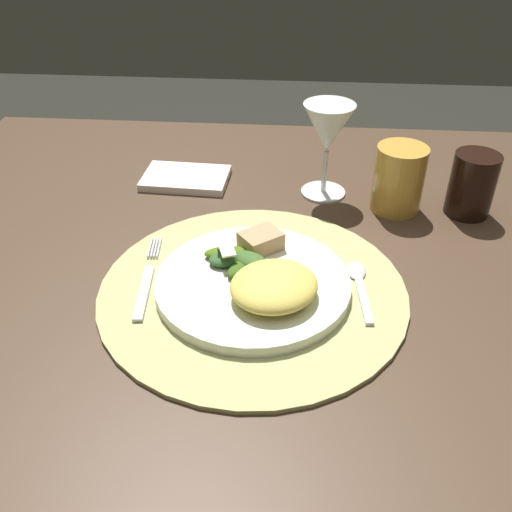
# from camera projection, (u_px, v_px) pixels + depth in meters

# --- Properties ---
(dining_table) EXTENTS (1.21, 0.89, 0.74)m
(dining_table) POSITION_uv_depth(u_px,v_px,m) (282.00, 321.00, 0.86)
(dining_table) COLOR #473323
(dining_table) RESTS_ON ground
(placemat) EXTENTS (0.38, 0.38, 0.01)m
(placemat) POSITION_uv_depth(u_px,v_px,m) (253.00, 290.00, 0.71)
(placemat) COLOR tan
(placemat) RESTS_ON dining_table
(dinner_plate) EXTENTS (0.24, 0.24, 0.01)m
(dinner_plate) POSITION_uv_depth(u_px,v_px,m) (253.00, 284.00, 0.70)
(dinner_plate) COLOR silver
(dinner_plate) RESTS_ON placemat
(pasta_serving) EXTENTS (0.14, 0.14, 0.03)m
(pasta_serving) POSITION_uv_depth(u_px,v_px,m) (274.00, 286.00, 0.66)
(pasta_serving) COLOR #EACE58
(pasta_serving) RESTS_ON dinner_plate
(salad_greens) EXTENTS (0.09, 0.08, 0.03)m
(salad_greens) POSITION_uv_depth(u_px,v_px,m) (238.00, 260.00, 0.72)
(salad_greens) COLOR #4A6A15
(salad_greens) RESTS_ON dinner_plate
(bread_piece) EXTENTS (0.06, 0.06, 0.02)m
(bread_piece) POSITION_uv_depth(u_px,v_px,m) (261.00, 241.00, 0.74)
(bread_piece) COLOR tan
(bread_piece) RESTS_ON dinner_plate
(fork) EXTENTS (0.03, 0.17, 0.00)m
(fork) POSITION_uv_depth(u_px,v_px,m) (147.00, 280.00, 0.71)
(fork) COLOR silver
(fork) RESTS_ON placemat
(spoon) EXTENTS (0.03, 0.12, 0.01)m
(spoon) POSITION_uv_depth(u_px,v_px,m) (359.00, 281.00, 0.71)
(spoon) COLOR silver
(spoon) RESTS_ON placemat
(napkin) EXTENTS (0.14, 0.10, 0.01)m
(napkin) POSITION_uv_depth(u_px,v_px,m) (186.00, 178.00, 0.95)
(napkin) COLOR white
(napkin) RESTS_ON dining_table
(wine_glass) EXTENTS (0.08, 0.08, 0.15)m
(wine_glass) POSITION_uv_depth(u_px,v_px,m) (328.00, 132.00, 0.85)
(wine_glass) COLOR silver
(wine_glass) RESTS_ON dining_table
(amber_tumbler) EXTENTS (0.08, 0.08, 0.10)m
(amber_tumbler) POSITION_uv_depth(u_px,v_px,m) (399.00, 179.00, 0.85)
(amber_tumbler) COLOR gold
(amber_tumbler) RESTS_ON dining_table
(dark_tumbler) EXTENTS (0.07, 0.07, 0.10)m
(dark_tumbler) POSITION_uv_depth(u_px,v_px,m) (472.00, 184.00, 0.84)
(dark_tumbler) COLOR black
(dark_tumbler) RESTS_ON dining_table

